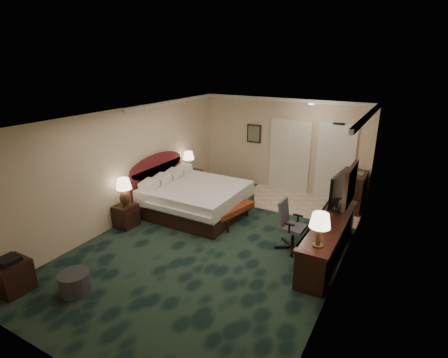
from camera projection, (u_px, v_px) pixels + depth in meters
The scene contains 26 objects.
floor at pixel (219, 242), 7.56m from camera, with size 5.00×7.50×0.00m, color black.
ceiling at pixel (218, 117), 6.67m from camera, with size 5.00×7.50×0.00m, color silver.
wall_back at pixel (282, 145), 10.21m from camera, with size 5.00×0.00×2.70m, color beige.
wall_front at pixel (56, 280), 4.03m from camera, with size 5.00×0.00×2.70m, color beige.
wall_left at pixel (127, 166), 8.27m from camera, with size 0.00×7.50×2.70m, color beige.
wall_right at pixel (345, 207), 5.97m from camera, with size 0.00×7.50×2.70m, color beige.
crown_molding at pixel (218, 119), 6.69m from camera, with size 5.00×7.50×0.10m, color white, non-canonical shape.
tile_patch at pixel (300, 203), 9.54m from camera, with size 3.20×1.70×0.01m, color beige.
headboard at pixel (158, 180), 9.28m from camera, with size 0.12×2.00×1.40m, color #4F0D11, non-canonical shape.
entry_door at pixel (335, 162), 9.57m from camera, with size 1.02×0.06×2.18m, color white.
closet_doors at pixel (289, 156), 10.16m from camera, with size 1.20×0.06×2.10m, color beige.
wall_art at pixel (254, 134), 10.50m from camera, with size 0.45×0.06×0.55m, color #3D5B47.
wall_mirror at pixel (350, 185), 6.41m from camera, with size 0.05×0.95×0.75m, color white.
bed at pixel (196, 199), 8.88m from camera, with size 2.28×2.12×0.72m, color silver.
nightstand_near at pixel (126, 216), 8.17m from camera, with size 0.43×0.49×0.54m, color black.
nightstand_far at pixel (191, 181), 10.32m from camera, with size 0.50×0.57×0.62m, color black.
lamp_near at pixel (124, 192), 7.96m from camera, with size 0.35×0.35×0.66m, color #31210E, non-canonical shape.
lamp_far at pixel (189, 162), 10.07m from camera, with size 0.32×0.32×0.60m, color #31210E, non-canonical shape.
bed_bench at pixel (232, 214), 8.39m from camera, with size 0.42×1.21×0.41m, color maroon.
ottoman at pixel (75, 283), 5.88m from camera, with size 0.51×0.51×0.37m, color #2A2A2C.
side_table at pixel (12, 276), 5.89m from camera, with size 0.52×0.52×0.56m, color black.
desk at pixel (328, 240), 6.84m from camera, with size 0.58×2.68×0.77m, color black.
tv at pixel (338, 191), 7.18m from camera, with size 0.09×1.02×0.80m, color black.
desk_lamp at pixel (319, 230), 5.76m from camera, with size 0.35×0.35×0.61m, color #31210E, non-canonical shape.
desk_chair at pixel (294, 226), 7.14m from camera, with size 0.60×0.56×1.03m, color #4B4B50, non-canonical shape.
minibar at pixel (353, 191), 9.03m from camera, with size 0.52×0.93×0.99m, color black.
Camera 1 is at (3.36, -5.78, 3.78)m, focal length 28.00 mm.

